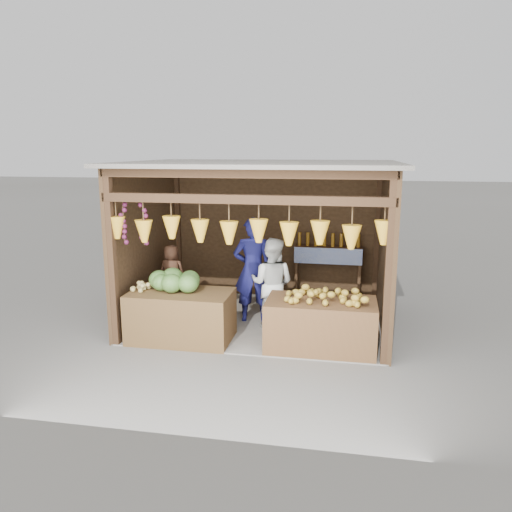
{
  "coord_description": "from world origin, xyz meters",
  "views": [
    {
      "loc": [
        1.38,
        -7.94,
        2.86
      ],
      "look_at": [
        -0.07,
        -0.1,
        1.14
      ],
      "focal_mm": 35.0,
      "sensor_mm": 36.0,
      "label": 1
    }
  ],
  "objects": [
    {
      "name": "mango_pile",
      "position": [
        1.14,
        -1.06,
        0.85
      ],
      "size": [
        1.4,
        0.64,
        0.22
      ],
      "primitive_type": null,
      "color": "#BD5B19",
      "rests_on": "counter_right"
    },
    {
      "name": "counter_right",
      "position": [
        1.06,
        -1.07,
        0.37
      ],
      "size": [
        1.56,
        0.85,
        0.74
      ],
      "primitive_type": "cube",
      "color": "#4F311A",
      "rests_on": "ground"
    },
    {
      "name": "ground",
      "position": [
        0.0,
        0.0,
        0.0
      ],
      "size": [
        80.0,
        80.0,
        0.0
      ],
      "primitive_type": "plane",
      "color": "#514F49",
      "rests_on": "ground"
    },
    {
      "name": "man_standing",
      "position": [
        -0.13,
        -0.06,
        0.89
      ],
      "size": [
        0.73,
        0.56,
        1.78
      ],
      "primitive_type": "imported",
      "rotation": [
        0.0,
        0.0,
        3.36
      ],
      "color": "#14144B",
      "rests_on": "ground"
    },
    {
      "name": "woman_standing",
      "position": [
        0.23,
        -0.31,
        0.74
      ],
      "size": [
        0.81,
        0.68,
        1.49
      ],
      "primitive_type": "imported",
      "rotation": [
        0.0,
        0.0,
        2.96
      ],
      "color": "silver",
      "rests_on": "ground"
    },
    {
      "name": "back_shelf",
      "position": [
        1.05,
        1.28,
        0.87
      ],
      "size": [
        1.25,
        0.32,
        1.32
      ],
      "color": "#382314",
      "rests_on": "ground"
    },
    {
      "name": "stall_structure",
      "position": [
        -0.03,
        -0.04,
        1.67
      ],
      "size": [
        4.3,
        3.3,
        2.66
      ],
      "color": "slate",
      "rests_on": "ground"
    },
    {
      "name": "melon_pile",
      "position": [
        -1.14,
        -1.02,
        0.92
      ],
      "size": [
        1.0,
        0.5,
        0.32
      ],
      "primitive_type": null,
      "color": "#1E4F15",
      "rests_on": "counter_left"
    },
    {
      "name": "stool",
      "position": [
        -1.58,
        0.03,
        0.14
      ],
      "size": [
        0.29,
        0.29,
        0.27
      ],
      "primitive_type": "cube",
      "color": "black",
      "rests_on": "ground"
    },
    {
      "name": "counter_left",
      "position": [
        -1.04,
        -1.08,
        0.38
      ],
      "size": [
        1.53,
        0.85,
        0.76
      ],
      "primitive_type": "cube",
      "color": "#483018",
      "rests_on": "ground"
    },
    {
      "name": "vendor_seated",
      "position": [
        -1.58,
        0.03,
        0.76
      ],
      "size": [
        0.49,
        0.34,
        0.98
      ],
      "primitive_type": "imported",
      "rotation": [
        0.0,
        0.0,
        3.09
      ],
      "color": "#4E2F1F",
      "rests_on": "stool"
    },
    {
      "name": "tanfruit_pile",
      "position": [
        -1.67,
        -1.14,
        0.82
      ],
      "size": [
        0.34,
        0.4,
        0.13
      ],
      "primitive_type": null,
      "color": "tan",
      "rests_on": "counter_left"
    }
  ]
}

